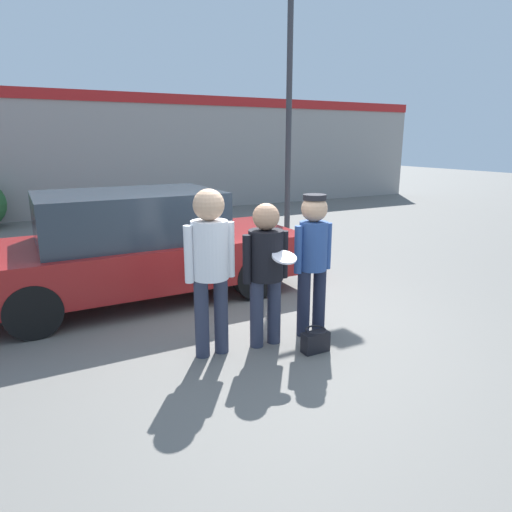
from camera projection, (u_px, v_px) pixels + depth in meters
The scene contains 8 objects.
ground_plane at pixel (266, 334), 5.42m from camera, with size 56.00×56.00×0.00m, color #66635E.
storefront_building at pixel (102, 154), 13.52m from camera, with size 24.00×0.22×3.61m.
person_left at pixel (210, 257), 4.65m from camera, with size 0.55×0.38×1.77m.
person_middle_with_frisbee at pixel (266, 263), 4.92m from camera, with size 0.55×0.58×1.60m.
person_right at pixel (313, 253), 5.20m from camera, with size 0.49×0.32×1.65m.
parked_car_near at pixel (136, 246), 6.52m from camera, with size 4.67×1.93×1.54m.
street_lamp at pixel (299, 55), 9.19m from camera, with size 1.32×0.35×6.43m.
handbag at pixel (315, 341), 4.94m from camera, with size 0.30×0.23×0.26m.
Camera 1 is at (-2.46, -4.38, 2.24)m, focal length 32.00 mm.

